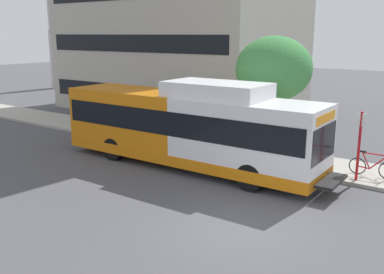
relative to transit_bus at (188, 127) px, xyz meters
The scene contains 7 objects.
ground_plane 5.49m from the transit_bus, 140.65° to the left, with size 120.00×120.00×0.00m, color #4C4C51.
sidewalk_curb 3.63m from the transit_bus, 23.76° to the left, with size 3.00×56.00×0.14m, color #A8A399.
transit_bus is the anchor object (origin of this frame).
bus_stop_sign_pole 6.68m from the transit_bus, 74.03° to the right, with size 0.10×0.36×2.60m.
bicycle_parked 7.38m from the transit_bus, 69.10° to the right, with size 0.52×1.76×1.02m.
street_tree_near_stop 4.96m from the transit_bus, 25.66° to the right, with size 3.45×3.45×5.27m.
lattice_comm_tower 31.21m from the transit_bus, 62.00° to the left, with size 1.10×1.10×25.89m.
Camera 1 is at (-10.26, -5.57, 5.48)m, focal length 40.52 mm.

